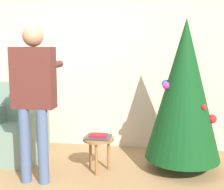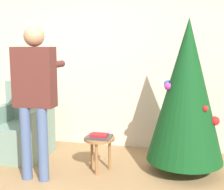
# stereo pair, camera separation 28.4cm
# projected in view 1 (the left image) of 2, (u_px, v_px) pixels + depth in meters

# --- Properties ---
(wall_back) EXTENTS (8.00, 0.06, 2.70)m
(wall_back) POSITION_uv_depth(u_px,v_px,m) (88.00, 58.00, 4.71)
(wall_back) COLOR beige
(wall_back) RESTS_ON ground_plane
(christmas_tree) EXTENTS (0.93, 0.93, 1.86)m
(christmas_tree) POSITION_uv_depth(u_px,v_px,m) (184.00, 90.00, 3.77)
(christmas_tree) COLOR brown
(christmas_tree) RESTS_ON ground_plane
(armchair) EXTENTS (0.71, 0.75, 1.03)m
(armchair) POSITION_uv_depth(u_px,v_px,m) (17.00, 133.00, 4.27)
(armchair) COLOR gray
(armchair) RESTS_ON ground_plane
(person_standing) EXTENTS (0.48, 0.57, 1.76)m
(person_standing) POSITION_uv_depth(u_px,v_px,m) (34.00, 89.00, 3.44)
(person_standing) COLOR #475B84
(person_standing) RESTS_ON ground_plane
(side_stool) EXTENTS (0.38, 0.38, 0.43)m
(side_stool) POSITION_uv_depth(u_px,v_px,m) (98.00, 143.00, 3.82)
(side_stool) COLOR olive
(side_stool) RESTS_ON ground_plane
(laptop) EXTENTS (0.29, 0.26, 0.02)m
(laptop) POSITION_uv_depth(u_px,v_px,m) (98.00, 137.00, 3.80)
(laptop) COLOR #38383D
(laptop) RESTS_ON side_stool
(book) EXTENTS (0.20, 0.15, 0.02)m
(book) POSITION_uv_depth(u_px,v_px,m) (98.00, 135.00, 3.80)
(book) COLOR #B21E23
(book) RESTS_ON laptop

